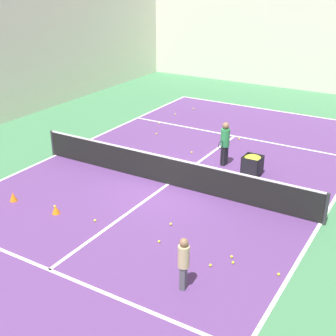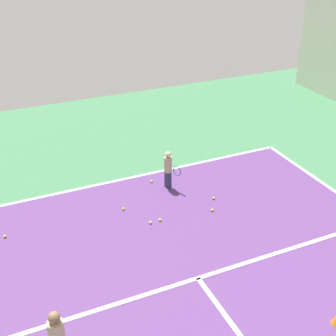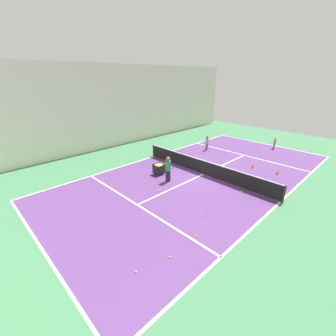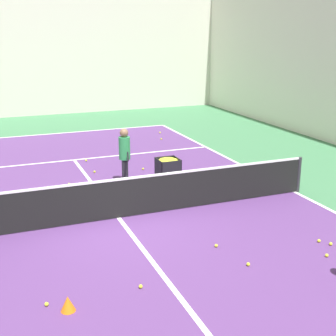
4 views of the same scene
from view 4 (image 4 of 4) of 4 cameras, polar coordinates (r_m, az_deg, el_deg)
ground_plane at (r=11.17m, az=-6.03°, el=-6.08°), size 33.69×33.69×0.00m
court_playing_area at (r=11.17m, az=-6.03°, el=-6.08°), size 9.98×20.07×0.00m
line_baseline_far at (r=20.62m, az=-13.73°, el=4.09°), size 9.98×0.10×0.00m
line_sideline_right at (r=13.29m, az=15.15°, el=-2.82°), size 0.10×20.07×0.00m
line_service_far at (r=16.28m, az=-11.37°, el=0.98°), size 9.98×0.10×0.00m
line_centre_service at (r=11.17m, az=-6.03°, el=-6.06°), size 0.10×11.04×0.00m
hall_enclosure_far at (r=25.03m, az=-16.00°, el=14.21°), size 19.60×0.15×7.07m
tennis_net at (r=10.98m, az=-6.11°, el=-3.64°), size 10.28×0.10×0.98m
coach_at_net at (r=13.34m, az=-5.31°, el=1.90°), size 0.37×0.67×1.62m
ball_cart at (r=13.53m, az=0.00°, el=0.37°), size 0.61×0.60×0.72m
training_cone_0 at (r=7.83m, az=-12.11°, el=-15.86°), size 0.24×0.24×0.25m
tennis_ball_1 at (r=10.32m, az=19.22°, el=-8.73°), size 0.07×0.07×0.07m
tennis_ball_2 at (r=9.10m, az=9.76°, el=-11.49°), size 0.07×0.07×0.07m
tennis_ball_3 at (r=18.90m, az=-0.84°, el=3.56°), size 0.07×0.07×0.07m
tennis_ball_6 at (r=14.84m, az=-3.07°, el=-0.10°), size 0.07×0.07×0.07m
tennis_ball_7 at (r=8.30m, az=-3.36°, el=-14.21°), size 0.07×0.07×0.07m
tennis_ball_8 at (r=8.07m, az=-14.58°, el=-15.76°), size 0.07×0.07×0.07m
tennis_ball_10 at (r=13.18m, az=3.74°, el=-2.28°), size 0.07×0.07×0.07m
tennis_ball_12 at (r=12.22m, az=-11.77°, el=-4.13°), size 0.07×0.07×0.07m
tennis_ball_14 at (r=13.65m, az=-11.96°, el=-1.94°), size 0.07×0.07×0.07m
tennis_ball_16 at (r=13.90m, az=-2.79°, el=-1.25°), size 0.07×0.07×0.07m
tennis_ball_17 at (r=10.38m, az=17.93°, el=-8.44°), size 0.07×0.07×0.07m
tennis_ball_18 at (r=20.10m, az=-0.99°, el=4.34°), size 0.07×0.07×0.07m
tennis_ball_20 at (r=14.70m, az=-8.95°, el=-0.45°), size 0.07×0.07×0.07m
tennis_ball_21 at (r=9.80m, az=18.79°, el=-10.05°), size 0.07×0.07×0.07m
tennis_ball_23 at (r=16.02m, az=-9.95°, el=0.92°), size 0.07×0.07×0.07m
tennis_ball_27 at (r=9.73m, az=5.89°, el=-9.39°), size 0.07×0.07×0.07m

